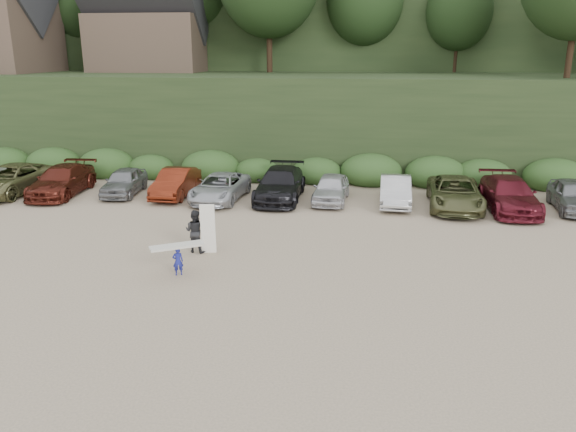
# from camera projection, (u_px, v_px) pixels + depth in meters

# --- Properties ---
(ground) EXTENTS (120.00, 120.00, 0.00)m
(ground) POSITION_uv_depth(u_px,v_px,m) (250.00, 274.00, 19.81)
(ground) COLOR tan
(ground) RESTS_ON ground
(hillside_backdrop) EXTENTS (90.00, 41.50, 28.00)m
(hillside_backdrop) POSITION_uv_depth(u_px,v_px,m) (321.00, 7.00, 50.77)
(hillside_backdrop) COLOR black
(hillside_backdrop) RESTS_ON ground
(parked_cars) EXTENTS (36.97, 6.47, 1.62)m
(parked_cars) POSITION_uv_depth(u_px,v_px,m) (236.00, 186.00, 29.41)
(parked_cars) COLOR #B4B4B9
(parked_cars) RESTS_ON ground
(child_surfer) EXTENTS (1.87, 1.39, 1.12)m
(child_surfer) POSITION_uv_depth(u_px,v_px,m) (178.00, 255.00, 19.54)
(child_surfer) COLOR navy
(child_surfer) RESTS_ON ground
(adult_surfer) EXTENTS (1.31, 0.79, 2.00)m
(adult_surfer) POSITION_uv_depth(u_px,v_px,m) (196.00, 231.00, 21.75)
(adult_surfer) COLOR black
(adult_surfer) RESTS_ON ground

